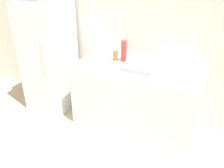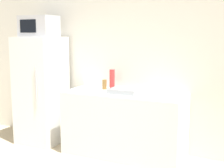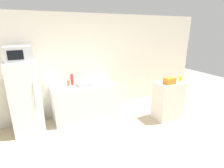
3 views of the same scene
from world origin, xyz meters
name	(u,v)px [view 1 (image 1 of 3)]	position (x,y,z in m)	size (l,w,h in m)	color
wall_back	(150,27)	(0.00, 2.65, 1.30)	(8.00, 0.06, 2.60)	silver
refrigerator	(49,57)	(-1.37, 2.26, 0.80)	(0.62, 0.64, 1.59)	white
counter	(136,98)	(-0.02, 2.29, 0.43)	(1.62, 0.66, 0.86)	silver
sink_basin	(138,67)	(-0.01, 2.28, 0.89)	(0.38, 0.31, 0.06)	#9EA3A8
bottle_tall	(124,51)	(-0.28, 2.44, 1.01)	(0.07, 0.07, 0.28)	red
bottle_short	(115,56)	(-0.38, 2.41, 0.93)	(0.06, 0.06, 0.14)	olive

